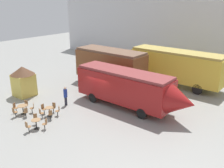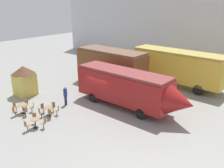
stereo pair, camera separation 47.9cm
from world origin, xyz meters
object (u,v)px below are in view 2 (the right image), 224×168
Objects in this scene: cafe_table_near at (49,109)px; cafe_table_mid at (23,107)px; passenger_coach_vintage at (177,66)px; cafe_chair_0 at (58,110)px; passenger_coach_wooden at (111,64)px; ticket_kiosk at (24,79)px; visitor_person at (65,95)px; cafe_table_far at (35,121)px; streamlined_locomotive at (131,88)px.

cafe_table_mid is at bearing -150.42° from cafe_table_near.
passenger_coach_vintage reaches higher than cafe_chair_0.
passenger_coach_wooden is at bearing -120.05° from cafe_chair_0.
ticket_kiosk reaches higher than cafe_table_mid.
visitor_person is 0.59× the size of ticket_kiosk.
visitor_person is 5.21m from ticket_kiosk.
cafe_chair_0 is at bearing 40.87° from cafe_table_near.
passenger_coach_vintage is 14.00m from cafe_chair_0.
visitor_person reaches higher than cafe_table_far.
passenger_coach_vintage is 12.22× the size of cafe_table_mid.
cafe_table_near is 2.35m from cafe_table_mid.
cafe_table_mid reaches higher than cafe_table_near.
cafe_table_mid is 0.95× the size of cafe_chair_0.
cafe_table_mid is at bearing -34.68° from ticket_kiosk.
streamlined_locomotive is at bearing 32.85° from visitor_person.
passenger_coach_vintage is at bearing 36.90° from passenger_coach_wooden.
passenger_coach_wooden is 9.62× the size of cafe_table_mid.
cafe_table_far is at bearing -103.21° from passenger_coach_vintage.
visitor_person is at bearing -147.15° from streamlined_locomotive.
visitor_person is (-1.15, 1.84, 0.46)m from cafe_chair_0.
cafe_table_mid is (-0.89, -10.56, -1.72)m from passenger_coach_wooden.
passenger_coach_wooden is 0.73× the size of streamlined_locomotive.
cafe_table_near is 5.94m from ticket_kiosk.
cafe_table_near is at bearing -108.65° from passenger_coach_vintage.
cafe_table_far is 4.56m from visitor_person.
passenger_coach_vintage reaches higher than cafe_table_near.
passenger_coach_wooden is 9.18× the size of cafe_chair_0.
passenger_coach_vintage is 0.92× the size of streamlined_locomotive.
cafe_chair_0 is (2.59, 1.64, -0.09)m from cafe_table_mid.
cafe_chair_0 is 0.29× the size of ticket_kiosk.
cafe_table_near is 2.43m from visitor_person.
cafe_table_mid is 3.07m from cafe_chair_0.
streamlined_locomotive is at bearing -167.97° from cafe_chair_0.
streamlined_locomotive is 13.24× the size of cafe_table_mid.
passenger_coach_wooden is 2.66× the size of ticket_kiosk.
passenger_coach_wooden reaches higher than visitor_person.
cafe_table_mid is 0.28× the size of ticket_kiosk.
cafe_table_near is at bearing 116.09° from cafe_table_far.
passenger_coach_vintage is at bearing 88.10° from streamlined_locomotive.
cafe_table_far is at bearing -26.49° from ticket_kiosk.
cafe_table_far is at bearing -69.90° from visitor_person.
cafe_table_mid reaches higher than cafe_table_far.
cafe_chair_0 is (-3.82, -5.05, -1.41)m from streamlined_locomotive.
streamlined_locomotive is 8.33m from cafe_table_far.
visitor_person is (-1.56, 4.26, 0.44)m from cafe_table_far.
ticket_kiosk reaches higher than cafe_table_far.
passenger_coach_vintage is 8.24m from streamlined_locomotive.
passenger_coach_wooden is 9.26m from cafe_chair_0.
cafe_chair_0 is 6.39m from ticket_kiosk.
cafe_table_far is (0.95, -1.95, -0.02)m from cafe_table_near.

